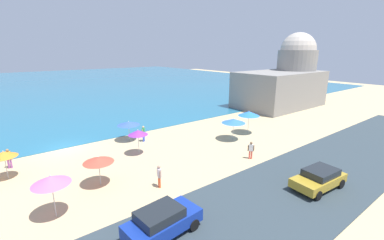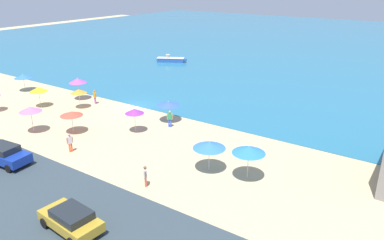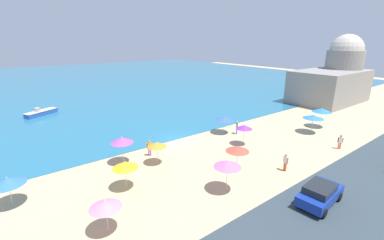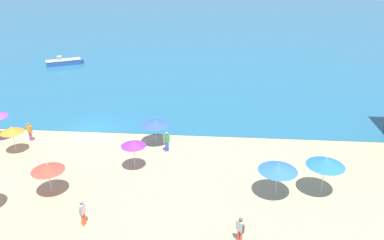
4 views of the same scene
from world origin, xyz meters
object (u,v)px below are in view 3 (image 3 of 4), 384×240
object	(u,v)px
beach_umbrella_8	(125,165)
parked_car_0	(320,193)
beach_umbrella_6	(105,204)
bather_3	(286,161)
harbor_fortress	(336,78)
beach_umbrella_5	(224,119)
beach_umbrella_9	(7,181)
bather_2	(149,147)
bather_0	(237,127)
beach_umbrella_3	(322,110)
beach_umbrella_10	(237,149)
skiff_nearshore	(41,113)
bather_1	(340,141)
beach_umbrella_11	(313,117)
beach_umbrella_1	(244,127)
beach_umbrella_0	(122,140)
beach_umbrella_2	(228,164)
beach_umbrella_7	(157,145)

from	to	relation	value
beach_umbrella_8	parked_car_0	xyz separation A→B (m)	(10.03, -10.13, -1.20)
beach_umbrella_6	bather_3	bearing A→B (deg)	-7.34
beach_umbrella_8	harbor_fortress	world-z (taller)	harbor_fortress
beach_umbrella_6	harbor_fortress	distance (m)	48.35
beach_umbrella_5	beach_umbrella_9	xyz separation A→B (m)	(-22.18, -1.74, 0.05)
beach_umbrella_9	bather_2	xyz separation A→B (m)	(11.63, 1.44, -1.00)
beach_umbrella_6	bather_0	xyz separation A→B (m)	(18.82, 7.20, -1.01)
beach_umbrella_3	beach_umbrella_10	bearing A→B (deg)	-175.37
skiff_nearshore	bather_1	bearing A→B (deg)	-55.25
beach_umbrella_10	beach_umbrella_11	world-z (taller)	beach_umbrella_11
parked_car_0	beach_umbrella_9	bearing A→B (deg)	143.24
beach_umbrella_5	beach_umbrella_10	world-z (taller)	beach_umbrella_10
beach_umbrella_5	beach_umbrella_9	world-z (taller)	beach_umbrella_9
bather_0	bather_1	distance (m)	11.23
beach_umbrella_1	bather_1	distance (m)	10.23
beach_umbrella_11	bather_1	xyz separation A→B (m)	(-2.46, -4.49, -1.21)
beach_umbrella_10	skiff_nearshore	world-z (taller)	beach_umbrella_10
bather_2	beach_umbrella_0	bearing A→B (deg)	179.68
beach_umbrella_2	beach_umbrella_3	xyz separation A→B (m)	(20.81, 3.45, 0.03)
beach_umbrella_7	bather_1	size ratio (longest dim) A/B	1.40
beach_umbrella_10	harbor_fortress	bearing A→B (deg)	13.04
beach_umbrella_6	bather_0	distance (m)	20.17
beach_umbrella_11	parked_car_0	xyz separation A→B (m)	(-13.75, -8.12, -1.24)
beach_umbrella_11	beach_umbrella_5	bearing A→B (deg)	143.57
beach_umbrella_8	bather_1	size ratio (longest dim) A/B	1.49
beach_umbrella_2	beach_umbrella_9	size ratio (longest dim) A/B	1.16
beach_umbrella_0	beach_umbrella_2	bearing A→B (deg)	-64.37
beach_umbrella_10	bather_3	size ratio (longest dim) A/B	1.32
beach_umbrella_11	bather_1	size ratio (longest dim) A/B	1.56
bather_1	bather_3	xyz separation A→B (m)	(-8.91, 0.69, 0.05)
beach_umbrella_11	bather_2	bearing A→B (deg)	162.13
beach_umbrella_10	beach_umbrella_1	bearing A→B (deg)	36.31
beach_umbrella_0	bather_3	size ratio (longest dim) A/B	1.62
beach_umbrella_7	beach_umbrella_8	size ratio (longest dim) A/B	0.94
bather_0	beach_umbrella_9	bearing A→B (deg)	-178.68
beach_umbrella_2	bather_2	size ratio (longest dim) A/B	1.58
beach_umbrella_6	skiff_nearshore	distance (m)	31.23
beach_umbrella_5	beach_umbrella_9	bearing A→B (deg)	-175.52
bather_0	beach_umbrella_8	bearing A→B (deg)	-168.08
bather_2	harbor_fortress	distance (m)	40.40
beach_umbrella_2	beach_umbrella_6	bearing A→B (deg)	172.63
beach_umbrella_8	harbor_fortress	bearing A→B (deg)	6.69
harbor_fortress	bather_1	bearing A→B (deg)	-153.24
beach_umbrella_5	beach_umbrella_3	bearing A→B (deg)	-27.09
beach_umbrella_1	beach_umbrella_10	world-z (taller)	beach_umbrella_1
beach_umbrella_11	beach_umbrella_3	bearing A→B (deg)	9.00
bather_0	bather_3	bearing A→B (deg)	-111.05
beach_umbrella_11	beach_umbrella_9	bearing A→B (deg)	171.16
beach_umbrella_0	parked_car_0	world-z (taller)	beach_umbrella_0
beach_umbrella_1	parked_car_0	bearing A→B (deg)	-110.34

